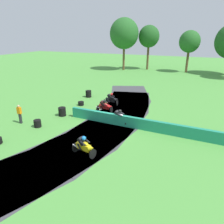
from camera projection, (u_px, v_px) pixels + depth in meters
name	position (u px, v px, depth m)	size (l,w,h in m)	color
ground_plane	(110.00, 123.00, 17.70)	(120.00, 120.00, 0.00)	#4C933D
track_asphalt	(101.00, 121.00, 18.07)	(8.57, 28.43, 0.01)	#3D3D42
safety_barrier	(170.00, 129.00, 15.59)	(0.30, 17.24, 0.90)	#1E8466
motorcycle_lead_yellow	(84.00, 146.00, 12.81)	(1.71, 0.96, 1.42)	black
motorcycle_chase_white	(120.00, 117.00, 17.24)	(1.70, 0.83, 1.43)	black
motorcycle_trailing_red	(105.00, 106.00, 19.94)	(1.68, 0.90, 1.42)	black
motorcycle_fourth_black	(111.00, 99.00, 21.90)	(1.69, 0.94, 1.42)	black
tire_stack_mid_a	(37.00, 123.00, 16.93)	(0.58, 0.58, 0.60)	black
tire_stack_mid_b	(62.00, 112.00, 19.21)	(0.67, 0.67, 0.80)	black
tire_stack_far	(81.00, 103.00, 22.11)	(0.61, 0.61, 0.40)	black
tire_stack_extra_a	(88.00, 94.00, 24.89)	(0.67, 0.67, 0.80)	black
track_marshal	(20.00, 114.00, 17.46)	(0.34, 0.24, 1.63)	#232328
tree_far_right	(190.00, 42.00, 39.08)	(3.85, 3.85, 7.75)	brown
tree_behind_barrier	(124.00, 34.00, 41.28)	(5.67, 5.67, 10.11)	brown
tree_distant	(149.00, 37.00, 42.11)	(4.13, 4.13, 8.77)	brown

